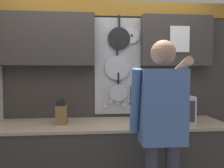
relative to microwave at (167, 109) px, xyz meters
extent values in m
cube|color=#38332D|center=(-0.64, 0.01, -0.62)|extent=(2.51, 0.63, 0.88)
cube|color=tan|center=(-0.64, 0.01, -0.17)|extent=(2.54, 0.66, 0.03)
cube|color=#38332D|center=(-0.64, 0.34, 0.11)|extent=(3.11, 0.04, 2.34)
cube|color=#99661E|center=(-0.64, 0.31, 1.19)|extent=(3.07, 0.02, 0.18)
cube|color=#38332D|center=(-1.36, 0.24, 0.79)|extent=(1.08, 0.16, 0.61)
cube|color=#38332D|center=(0.18, 0.24, 0.79)|extent=(0.86, 0.16, 0.61)
cube|color=#B2B2B2|center=(-0.53, 0.31, 0.48)|extent=(0.57, 0.01, 1.19)
cylinder|color=black|center=(-0.52, 0.29, 0.82)|extent=(0.27, 0.02, 0.27)
cube|color=black|center=(-0.52, 0.28, 1.03)|extent=(0.02, 0.02, 0.15)
cylinder|color=#B7B7BC|center=(-0.54, 0.29, 0.46)|extent=(0.30, 0.02, 0.30)
cube|color=black|center=(-0.54, 0.28, 0.69)|extent=(0.02, 0.02, 0.16)
cylinder|color=#B7B7BC|center=(-0.53, 0.29, 0.16)|extent=(0.22, 0.02, 0.22)
cube|color=black|center=(-0.53, 0.28, 0.34)|extent=(0.02, 0.02, 0.14)
cylinder|color=silver|center=(-0.36, 0.29, 0.86)|extent=(0.19, 0.01, 0.19)
sphere|color=black|center=(-0.36, 0.27, 0.86)|extent=(0.03, 0.03, 0.03)
cylinder|color=silver|center=(-0.69, 0.29, 0.12)|extent=(0.01, 0.01, 0.24)
ellipsoid|color=silver|center=(-0.69, 0.29, -0.01)|extent=(0.05, 0.01, 0.04)
cylinder|color=silver|center=(-0.61, 0.29, 0.15)|extent=(0.01, 0.01, 0.18)
ellipsoid|color=silver|center=(-0.61, 0.29, 0.05)|extent=(0.04, 0.01, 0.04)
cylinder|color=silver|center=(-0.53, 0.29, 0.14)|extent=(0.01, 0.01, 0.20)
ellipsoid|color=silver|center=(-0.53, 0.29, 0.03)|extent=(0.04, 0.01, 0.04)
cylinder|color=silver|center=(-0.45, 0.29, 0.12)|extent=(0.01, 0.01, 0.23)
ellipsoid|color=silver|center=(-0.45, 0.29, 0.00)|extent=(0.04, 0.01, 0.04)
cylinder|color=black|center=(-0.37, 0.29, 0.13)|extent=(0.01, 0.01, 0.21)
ellipsoid|color=black|center=(-0.37, 0.29, 0.02)|extent=(0.04, 0.01, 0.03)
cube|color=white|center=(0.19, 0.15, 0.80)|extent=(0.23, 0.02, 0.31)
cube|color=silver|center=(0.00, 0.00, 0.00)|extent=(0.50, 0.39, 0.30)
cube|color=black|center=(-0.05, -0.20, 0.00)|extent=(0.27, 0.01, 0.19)
cube|color=#333338|center=(0.17, -0.20, 0.00)|extent=(0.11, 0.01, 0.23)
cube|color=brown|center=(-1.18, 0.00, -0.05)|extent=(0.11, 0.15, 0.20)
cylinder|color=black|center=(-1.22, -0.03, 0.08)|extent=(0.02, 0.03, 0.07)
cylinder|color=black|center=(-1.20, -0.03, 0.08)|extent=(0.02, 0.03, 0.06)
cylinder|color=black|center=(-1.19, -0.03, 0.08)|extent=(0.02, 0.02, 0.06)
cylinder|color=black|center=(-1.18, -0.03, 0.08)|extent=(0.02, 0.03, 0.07)
cylinder|color=black|center=(-1.17, -0.03, 0.09)|extent=(0.02, 0.03, 0.08)
cylinder|color=black|center=(-1.15, -0.03, 0.09)|extent=(0.02, 0.04, 0.08)
cylinder|color=black|center=(-1.14, -0.03, 0.08)|extent=(0.02, 0.03, 0.06)
cylinder|color=white|center=(-0.37, 0.00, -0.08)|extent=(0.11, 0.11, 0.14)
cylinder|color=tan|center=(-0.37, 0.00, 0.01)|extent=(0.05, 0.02, 0.22)
cylinder|color=silver|center=(-0.35, 0.01, 0.03)|extent=(0.02, 0.04, 0.25)
cylinder|color=black|center=(-0.36, 0.02, 0.01)|extent=(0.05, 0.04, 0.21)
cylinder|color=tan|center=(-0.38, -0.01, 0.02)|extent=(0.05, 0.03, 0.22)
cylinder|color=tan|center=(-0.36, 0.02, 0.03)|extent=(0.03, 0.03, 0.25)
cylinder|color=silver|center=(-0.37, 0.00, 0.02)|extent=(0.04, 0.03, 0.23)
cylinder|color=silver|center=(-0.38, 0.00, 0.05)|extent=(0.02, 0.05, 0.30)
cylinder|color=red|center=(-0.37, 0.01, 0.01)|extent=(0.03, 0.04, 0.22)
cube|color=#4C6B9E|center=(-0.24, -0.57, 0.12)|extent=(0.38, 0.22, 0.64)
sphere|color=#A87A5B|center=(-0.24, -0.57, 0.57)|extent=(0.21, 0.21, 0.21)
cylinder|color=#4C6B9E|center=(-0.47, -0.54, 0.16)|extent=(0.08, 0.21, 0.57)
cylinder|color=#A87A5B|center=(-0.01, -0.30, 0.42)|extent=(0.08, 0.56, 0.26)
camera|label=1|loc=(-0.83, -2.38, 0.41)|focal=35.00mm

